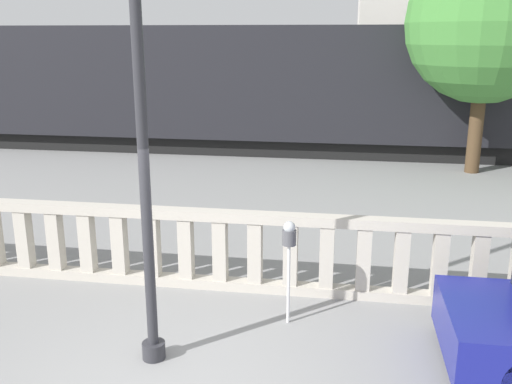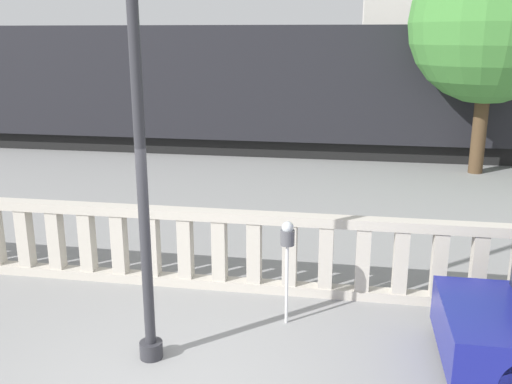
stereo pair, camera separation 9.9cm
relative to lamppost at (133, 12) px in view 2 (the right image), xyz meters
The scene contains 6 objects.
balustrade 3.86m from the lamppost, 79.89° to the left, with size 12.26×0.24×1.20m.
lamppost is the anchor object (origin of this frame).
parking_meter 3.30m from the lamppost, 36.98° to the left, with size 0.18×0.18×1.40m.
train_near 12.63m from the lamppost, 92.09° to the left, with size 21.24×2.74×4.53m.
train_far 28.12m from the lamppost, 95.28° to the left, with size 24.46×2.66×4.10m.
tree_left 11.78m from the lamppost, 61.77° to the left, with size 4.14×4.14×6.02m.
Camera 2 is at (1.86, -4.89, 3.66)m, focal length 40.00 mm.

